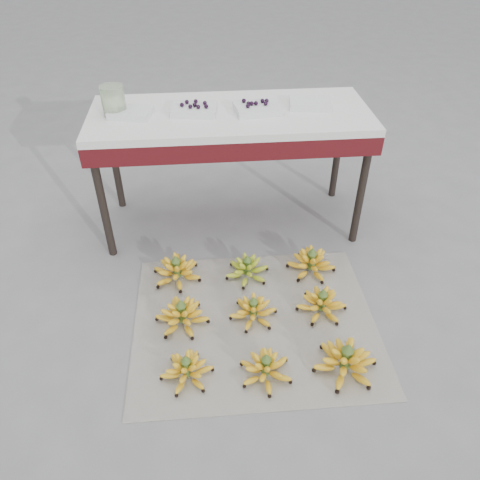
{
  "coord_description": "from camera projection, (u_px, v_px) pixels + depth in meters",
  "views": [
    {
      "loc": [
        -0.32,
        -1.63,
        1.84
      ],
      "look_at": [
        -0.14,
        0.34,
        0.3
      ],
      "focal_mm": 35.0,
      "sensor_mm": 36.0,
      "label": 1
    }
  ],
  "objects": [
    {
      "name": "bunch_mid_left",
      "position": [
        182.0,
        315.0,
        2.4
      ],
      "size": [
        0.35,
        0.35,
        0.17
      ],
      "rotation": [
        0.0,
        0.0,
        -0.35
      ],
      "color": "yellow",
      "rests_on": "newspaper_mat"
    },
    {
      "name": "tray_right",
      "position": [
        257.0,
        108.0,
        2.66
      ],
      "size": [
        0.28,
        0.22,
        0.06
      ],
      "color": "silver",
      "rests_on": "vendor_table"
    },
    {
      "name": "bunch_back_left",
      "position": [
        177.0,
        271.0,
        2.67
      ],
      "size": [
        0.36,
        0.36,
        0.17
      ],
      "rotation": [
        0.0,
        0.0,
        0.38
      ],
      "color": "yellow",
      "rests_on": "newspaper_mat"
    },
    {
      "name": "bunch_front_left",
      "position": [
        187.0,
        370.0,
        2.14
      ],
      "size": [
        0.27,
        0.27,
        0.15
      ],
      "rotation": [
        0.0,
        0.0,
        -0.11
      ],
      "color": "yellow",
      "rests_on": "newspaper_mat"
    },
    {
      "name": "ground",
      "position": [
        273.0,
        324.0,
        2.44
      ],
      "size": [
        60.0,
        60.0,
        0.0
      ],
      "primitive_type": "plane",
      "color": "slate",
      "rests_on": "ground"
    },
    {
      "name": "bunch_front_center",
      "position": [
        266.0,
        368.0,
        2.15
      ],
      "size": [
        0.26,
        0.26,
        0.15
      ],
      "rotation": [
        0.0,
        0.0,
        0.05
      ],
      "color": "yellow",
      "rests_on": "newspaper_mat"
    },
    {
      "name": "glass_jar",
      "position": [
        113.0,
        101.0,
        2.59
      ],
      "size": [
        0.17,
        0.17,
        0.16
      ],
      "primitive_type": "cylinder",
      "rotation": [
        0.0,
        0.0,
        0.41
      ],
      "color": "beige",
      "rests_on": "vendor_table"
    },
    {
      "name": "vendor_table",
      "position": [
        230.0,
        126.0,
        2.74
      ],
      "size": [
        1.62,
        0.65,
        0.78
      ],
      "color": "black",
      "rests_on": "ground"
    },
    {
      "name": "tray_left",
      "position": [
        194.0,
        109.0,
        2.65
      ],
      "size": [
        0.27,
        0.21,
        0.06
      ],
      "color": "silver",
      "rests_on": "vendor_table"
    },
    {
      "name": "tray_far_left",
      "position": [
        131.0,
        113.0,
        2.62
      ],
      "size": [
        0.26,
        0.21,
        0.04
      ],
      "color": "silver",
      "rests_on": "vendor_table"
    },
    {
      "name": "newspaper_mat",
      "position": [
        255.0,
        322.0,
        2.44
      ],
      "size": [
        1.26,
        1.06,
        0.01
      ],
      "primitive_type": "cube",
      "rotation": [
        0.0,
        0.0,
        -0.01
      ],
      "color": "silver",
      "rests_on": "ground"
    },
    {
      "name": "bunch_back_center",
      "position": [
        247.0,
        269.0,
        2.69
      ],
      "size": [
        0.3,
        0.3,
        0.15
      ],
      "rotation": [
        0.0,
        0.0,
        0.22
      ],
      "color": "olive",
      "rests_on": "newspaper_mat"
    },
    {
      "name": "tray_far_right",
      "position": [
        310.0,
        103.0,
        2.73
      ],
      "size": [
        0.26,
        0.2,
        0.04
      ],
      "color": "silver",
      "rests_on": "vendor_table"
    },
    {
      "name": "bunch_back_right",
      "position": [
        311.0,
        263.0,
        2.72
      ],
      "size": [
        0.36,
        0.36,
        0.17
      ],
      "rotation": [
        0.0,
        0.0,
        0.36
      ],
      "color": "yellow",
      "rests_on": "newspaper_mat"
    },
    {
      "name": "bunch_front_right",
      "position": [
        345.0,
        361.0,
        2.17
      ],
      "size": [
        0.35,
        0.35,
        0.18
      ],
      "rotation": [
        0.0,
        0.0,
        -0.2
      ],
      "color": "yellow",
      "rests_on": "newspaper_mat"
    },
    {
      "name": "bunch_mid_right",
      "position": [
        322.0,
        304.0,
        2.47
      ],
      "size": [
        0.34,
        0.34,
        0.16
      ],
      "rotation": [
        0.0,
        0.0,
        -0.41
      ],
      "color": "yellow",
      "rests_on": "newspaper_mat"
    },
    {
      "name": "bunch_mid_center",
      "position": [
        253.0,
        310.0,
        2.44
      ],
      "size": [
        0.27,
        0.27,
        0.15
      ],
      "rotation": [
        0.0,
        0.0,
        0.1
      ],
      "color": "yellow",
      "rests_on": "newspaper_mat"
    }
  ]
}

